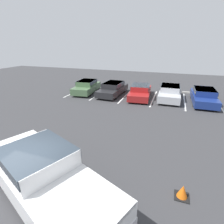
% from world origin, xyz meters
% --- Properties ---
extents(ground_plane, '(60.00, 60.00, 0.00)m').
position_xyz_m(ground_plane, '(0.00, 0.00, 0.00)').
color(ground_plane, '#38383A').
extents(stall_stripe_a, '(0.12, 5.38, 0.01)m').
position_xyz_m(stall_stripe_a, '(-5.52, 13.45, 0.00)').
color(stall_stripe_a, white).
rests_on(stall_stripe_a, ground_plane).
extents(stall_stripe_b, '(0.12, 5.38, 0.01)m').
position_xyz_m(stall_stripe_b, '(-2.75, 13.45, 0.00)').
color(stall_stripe_b, white).
rests_on(stall_stripe_b, ground_plane).
extents(stall_stripe_c, '(0.12, 5.38, 0.01)m').
position_xyz_m(stall_stripe_c, '(0.02, 13.45, 0.00)').
color(stall_stripe_c, white).
rests_on(stall_stripe_c, ground_plane).
extents(stall_stripe_d, '(0.12, 5.38, 0.01)m').
position_xyz_m(stall_stripe_d, '(2.78, 13.45, 0.00)').
color(stall_stripe_d, white).
rests_on(stall_stripe_d, ground_plane).
extents(stall_stripe_e, '(0.12, 5.38, 0.01)m').
position_xyz_m(stall_stripe_e, '(5.55, 13.45, 0.00)').
color(stall_stripe_e, white).
rests_on(stall_stripe_e, ground_plane).
extents(stall_stripe_f, '(0.12, 5.38, 0.01)m').
position_xyz_m(stall_stripe_f, '(8.32, 13.45, 0.00)').
color(stall_stripe_f, white).
rests_on(stall_stripe_f, ground_plane).
extents(pickup_truck, '(6.32, 4.27, 1.71)m').
position_xyz_m(pickup_truck, '(0.71, 0.55, 0.85)').
color(pickup_truck, white).
rests_on(pickup_truck, ground_plane).
extents(parked_sedan_a, '(2.16, 4.38, 1.29)m').
position_xyz_m(parked_sedan_a, '(-4.22, 13.24, 0.68)').
color(parked_sedan_a, '#4C6B47').
rests_on(parked_sedan_a, ground_plane).
extents(parked_sedan_b, '(2.03, 4.71, 1.26)m').
position_xyz_m(parked_sedan_b, '(-1.32, 13.37, 0.67)').
color(parked_sedan_b, '#232326').
rests_on(parked_sedan_b, ground_plane).
extents(parked_sedan_c, '(2.22, 4.87, 1.22)m').
position_xyz_m(parked_sedan_c, '(1.48, 13.38, 0.65)').
color(parked_sedan_c, maroon).
rests_on(parked_sedan_c, ground_plane).
extents(parked_sedan_d, '(1.87, 4.59, 1.29)m').
position_xyz_m(parked_sedan_d, '(4.18, 13.68, 0.69)').
color(parked_sedan_d, '#B7BABF').
rests_on(parked_sedan_d, ground_plane).
extents(parked_sedan_e, '(1.86, 4.57, 1.27)m').
position_xyz_m(parked_sedan_e, '(7.03, 13.41, 0.67)').
color(parked_sedan_e, navy).
rests_on(parked_sedan_e, ground_plane).
extents(traffic_cone, '(0.48, 0.48, 0.48)m').
position_xyz_m(traffic_cone, '(5.09, 1.99, 0.22)').
color(traffic_cone, black).
rests_on(traffic_cone, ground_plane).
extents(wheel_stop_curb, '(1.67, 0.20, 0.14)m').
position_xyz_m(wheel_stop_curb, '(6.25, 16.53, 0.07)').
color(wheel_stop_curb, '#B7B2A8').
rests_on(wheel_stop_curb, ground_plane).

